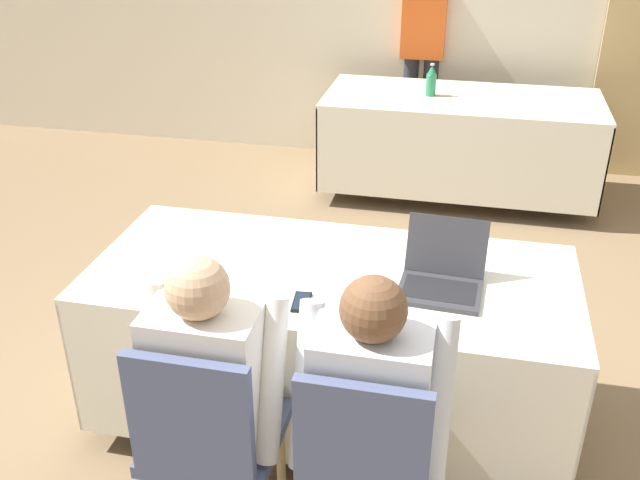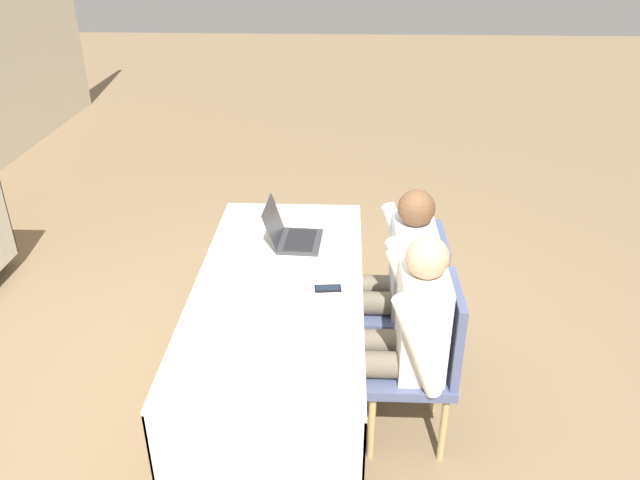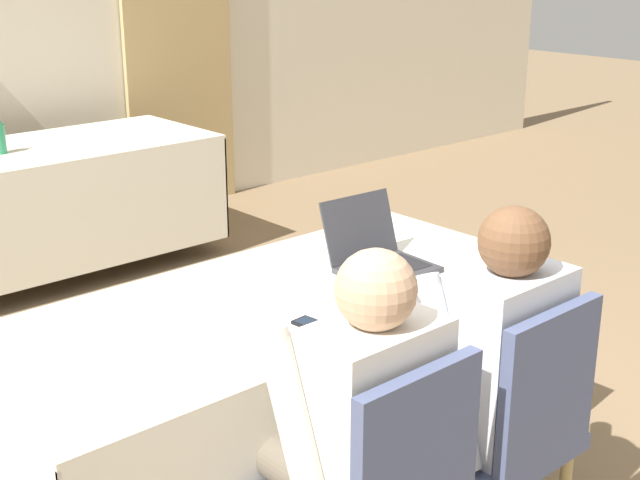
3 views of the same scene
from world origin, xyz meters
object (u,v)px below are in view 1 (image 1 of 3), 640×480
laptop (442,278)px  person_white_shirt (373,402)px  chair_near_left (208,436)px  cell_phone (302,302)px  chair_near_right (366,462)px  water_bottle (431,81)px  person_checkered_shirt (215,379)px  person_red_shirt (423,49)px

laptop → person_white_shirt: 0.64m
chair_near_left → person_white_shirt: 0.57m
cell_phone → chair_near_right: (0.33, -0.48, -0.26)m
cell_phone → person_white_shirt: 0.51m
chair_near_right → person_white_shirt: size_ratio=0.78×
water_bottle → chair_near_left: water_bottle is taller
water_bottle → person_checkered_shirt: 3.27m
person_white_shirt → person_red_shirt: size_ratio=0.73×
laptop → person_white_shirt: person_white_shirt is taller
cell_phone → person_checkered_shirt: size_ratio=0.12×
water_bottle → person_red_shirt: (-0.13, 0.75, 0.06)m
laptop → cell_phone: 0.55m
cell_phone → laptop: bearing=18.4°
laptop → chair_near_left: (-0.70, -0.70, -0.30)m
cell_phone → water_bottle: size_ratio=0.62×
chair_near_left → laptop: bearing=-135.0°
chair_near_right → person_checkered_shirt: person_checkered_shirt is taller
person_checkered_shirt → laptop: bearing=-139.5°
cell_phone → chair_near_left: size_ratio=0.15×
water_bottle → person_white_shirt: person_white_shirt is taller
cell_phone → person_white_shirt: person_white_shirt is taller
water_bottle → person_white_shirt: (0.09, -3.23, -0.20)m
chair_near_left → person_white_shirt: (0.53, 0.10, 0.16)m
cell_phone → chair_near_left: bearing=-118.8°
water_bottle → person_white_shirt: size_ratio=0.20×
laptop → chair_near_right: bearing=-100.3°
person_white_shirt → person_red_shirt: bearing=-86.8°
chair_near_left → person_red_shirt: 4.12m
chair_near_left → person_red_shirt: person_red_shirt is taller
laptop → person_red_shirt: size_ratio=0.21×
chair_near_right → person_red_shirt: (-0.22, 4.09, 0.41)m
water_bottle → chair_near_left: 3.39m
person_checkered_shirt → person_red_shirt: bearing=-94.5°
person_white_shirt → chair_near_right: bearing=90.0°
cell_phone → person_red_shirt: 3.61m
laptop → chair_near_right: laptop is taller
chair_near_right → person_red_shirt: person_red_shirt is taller
person_white_shirt → person_checkered_shirt: bearing=0.0°
water_bottle → person_checkered_shirt: size_ratio=0.20×
person_red_shirt → water_bottle: bearing=-79.8°
person_red_shirt → cell_phone: bearing=-91.5°
chair_near_right → water_bottle: bearing=-88.5°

